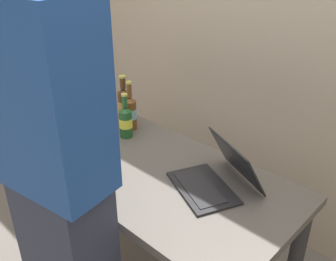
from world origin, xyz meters
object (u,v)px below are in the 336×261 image
(beer_bottle_amber, at_px, (130,112))
(person_figure, at_px, (59,187))
(laptop, at_px, (216,176))
(beer_bottle_green, at_px, (126,121))
(beer_bottle_dark, at_px, (124,104))

(beer_bottle_amber, xyz_separation_m, person_figure, (0.50, -0.77, 0.11))
(laptop, bearing_deg, beer_bottle_amber, 170.52)
(beer_bottle_green, distance_m, person_figure, 0.82)
(beer_bottle_green, bearing_deg, beer_bottle_amber, 124.10)
(person_figure, bearing_deg, beer_bottle_amber, 122.95)
(beer_bottle_green, bearing_deg, person_figure, -57.20)
(beer_bottle_amber, bearing_deg, laptop, -9.48)
(laptop, bearing_deg, beer_bottle_green, 176.97)
(laptop, bearing_deg, person_figure, -109.56)
(beer_bottle_green, relative_size, beer_bottle_dark, 0.87)
(beer_bottle_dark, bearing_deg, person_figure, -53.49)
(beer_bottle_green, relative_size, person_figure, 0.14)
(laptop, height_order, beer_bottle_green, beer_bottle_green)
(beer_bottle_amber, xyz_separation_m, beer_bottle_dark, (-0.09, 0.03, 0.01))
(beer_bottle_dark, relative_size, person_figure, 0.16)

